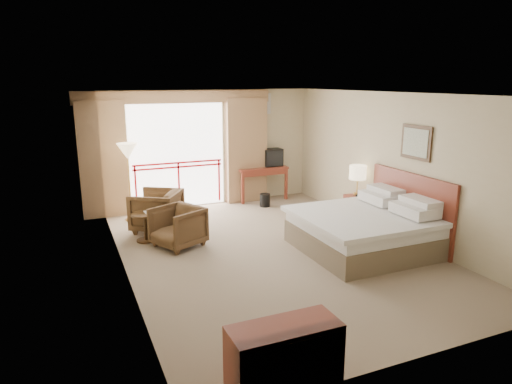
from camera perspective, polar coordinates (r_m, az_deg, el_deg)
name	(u,v)px	position (r m, az deg, el deg)	size (l,w,h in m)	color
floor	(273,251)	(8.08, 2.12, -7.32)	(7.00, 7.00, 0.00)	#82715D
ceiling	(274,94)	(7.54, 2.31, 12.19)	(7.00, 7.00, 0.00)	white
wall_back	(210,148)	(10.91, -5.73, 5.53)	(5.00, 5.00, 0.00)	#C4B58E
wall_front	(423,241)	(4.88, 20.19, -5.75)	(5.00, 5.00, 0.00)	#C4B58E
wall_left	(121,189)	(7.02, -16.57, 0.37)	(7.00, 7.00, 0.00)	#C4B58E
wall_right	(393,165)	(9.04, 16.71, 3.28)	(7.00, 7.00, 0.00)	#C4B58E
balcony_door	(178,156)	(10.70, -9.77, 4.43)	(2.40, 2.40, 0.00)	white
balcony_railing	(179,173)	(10.75, -9.66, 2.37)	(2.09, 0.03, 1.02)	#B80F19
curtain_left	(103,160)	(10.32, -18.56, 3.84)	(1.00, 0.26, 2.50)	#8A6748
curtain_right	(246,151)	(11.07, -1.27, 5.20)	(1.00, 0.26, 2.50)	#8A6748
valance	(176,97)	(10.47, -9.95, 11.65)	(4.40, 0.22, 0.28)	#8A6748
hvac_vent	(261,104)	(11.24, 0.63, 10.97)	(0.50, 0.04, 0.50)	silver
bed	(365,229)	(8.21, 13.49, -4.57)	(2.13, 2.06, 0.97)	brown
headboard	(410,208)	(8.72, 18.69, -1.96)	(0.06, 2.10, 1.30)	maroon
framed_art	(416,142)	(8.50, 19.37, 5.86)	(0.04, 0.72, 0.60)	#301F0F
nightstand	(357,210)	(9.70, 12.54, -2.17)	(0.41, 0.49, 0.59)	maroon
table_lamp	(358,173)	(9.56, 12.61, 2.34)	(0.35, 0.35, 0.61)	tan
phone	(360,196)	(9.47, 12.92, -0.52)	(0.16, 0.12, 0.07)	black
desk	(260,173)	(11.38, 0.46, 2.33)	(1.27, 0.61, 0.83)	maroon
tv	(272,157)	(11.37, 1.98, 4.35)	(0.48, 0.38, 0.44)	black
coffee_maker	(247,163)	(11.14, -1.08, 3.63)	(0.11, 0.11, 0.23)	black
cup	(254,166)	(11.16, -0.26, 3.29)	(0.07, 0.07, 0.09)	white
wastebasket	(265,200)	(10.77, 1.12, -1.02)	(0.24, 0.24, 0.30)	black
armchair_far	(158,230)	(9.34, -12.20, -4.67)	(0.87, 0.89, 0.81)	#432E1C
armchair_near	(179,246)	(8.40, -9.65, -6.67)	(0.78, 0.80, 0.73)	#432E1C
side_table	(145,222)	(8.65, -13.69, -3.71)	(0.49, 0.49, 0.53)	#301F0F
book	(145,213)	(8.60, -13.75, -2.62)	(0.16, 0.22, 0.02)	white
floor_lamp	(128,154)	(9.81, -15.75, 4.55)	(0.42, 0.42, 1.65)	tan
dresser	(284,360)	(4.58, 3.55, -20.20)	(1.06, 0.45, 0.71)	maroon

